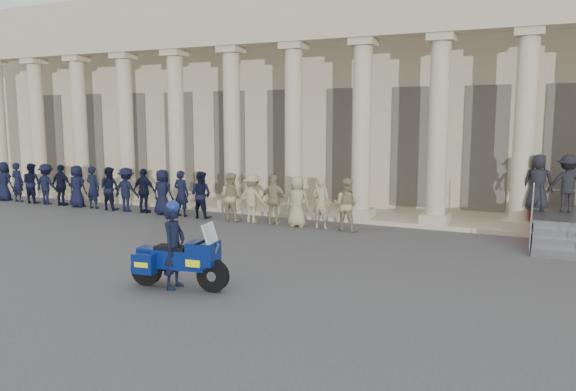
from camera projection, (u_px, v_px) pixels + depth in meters
The scene contains 5 objects.
ground at pixel (203, 273), 13.20m from camera, with size 90.00×90.00×0.00m, color #444446.
building at pixel (380, 98), 25.82m from camera, with size 40.00×12.50×9.00m.
officer_rank at pixel (147, 191), 21.37m from camera, with size 16.69×0.65×1.71m.
motorcycle at pixel (180, 260), 11.94m from camera, with size 2.28×1.01×1.47m.
rider at pixel (174, 245), 11.93m from camera, with size 0.52×0.71×1.91m.
Camera 1 is at (7.22, -10.79, 3.63)m, focal length 35.00 mm.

